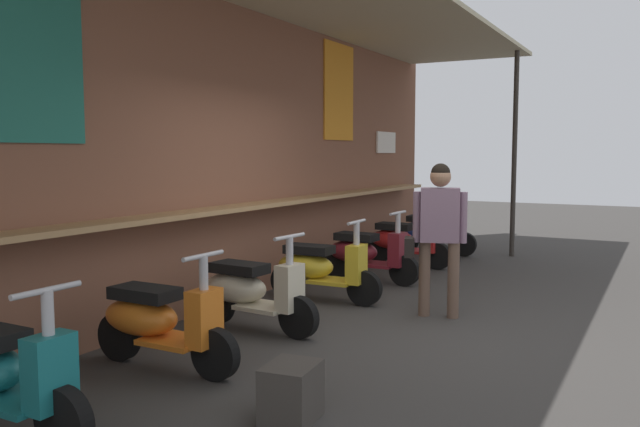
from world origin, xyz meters
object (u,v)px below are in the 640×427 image
shopper_with_handbag (438,225)px  merchandise_crate (291,393)px  scooter_maroon (364,253)px  scooter_blue (431,231)px  scooter_yellow (318,268)px  scooter_red (402,241)px  scooter_orange (157,321)px  scooter_cream (249,290)px

shopper_with_handbag → merchandise_crate: 3.13m
merchandise_crate → scooter_maroon: bearing=18.7°
scooter_maroon → scooter_blue: (2.72, 0.00, 0.00)m
scooter_maroon → merchandise_crate: size_ratio=3.59×
scooter_yellow → merchandise_crate: 3.42m
scooter_red → scooter_blue: 1.33m
scooter_maroon → merchandise_crate: scooter_maroon is taller
scooter_yellow → scooter_orange: bearing=-92.0°
scooter_cream → shopper_with_handbag: size_ratio=0.87×
scooter_orange → merchandise_crate: size_ratio=3.58×
scooter_cream → scooter_maroon: bearing=94.0°
scooter_orange → scooter_blue: bearing=90.3°
scooter_orange → shopper_with_handbag: shopper_with_handbag is taller
scooter_blue → shopper_with_handbag: size_ratio=0.87×
scooter_blue → scooter_cream: bearing=-91.9°
scooter_yellow → scooter_blue: bearing=88.0°
scooter_yellow → scooter_maroon: bearing=88.0°
scooter_red → scooter_cream: bearing=-86.2°
scooter_orange → scooter_cream: (1.29, -0.00, 0.00)m
scooter_blue → shopper_with_handbag: 4.35m
scooter_orange → shopper_with_handbag: (2.65, -1.45, 0.59)m
scooter_yellow → scooter_blue: 4.01m
scooter_yellow → scooter_maroon: 1.29m
scooter_blue → scooter_red: bearing=-91.9°
scooter_blue → merchandise_crate: scooter_blue is taller
shopper_with_handbag → scooter_cream: bearing=-65.9°
scooter_orange → scooter_red: (5.38, -0.00, 0.00)m
scooter_red → scooter_yellow: bearing=-86.2°
scooter_cream → merchandise_crate: scooter_cream is taller
scooter_orange → scooter_cream: bearing=90.3°
scooter_yellow → merchandise_crate: bearing=-66.4°
scooter_orange → merchandise_crate: bearing=-13.9°
merchandise_crate → scooter_blue: bearing=11.8°
scooter_maroon → scooter_blue: same height
scooter_cream → merchandise_crate: 2.24m
scooter_red → scooter_blue: same height
scooter_yellow → shopper_with_handbag: bearing=-3.9°
scooter_red → scooter_blue: size_ratio=1.00×
shopper_with_handbag → scooter_orange: bearing=-47.7°
scooter_orange → scooter_yellow: 2.70m
scooter_cream → scooter_maroon: same height
scooter_maroon → shopper_with_handbag: bearing=-40.7°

